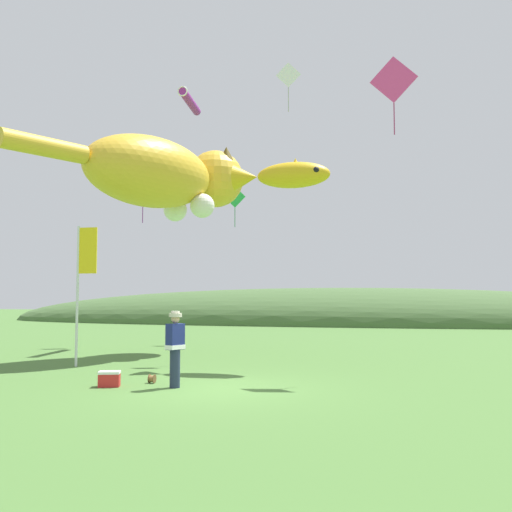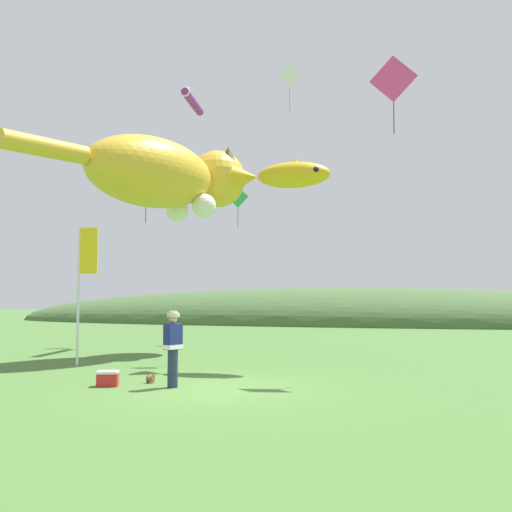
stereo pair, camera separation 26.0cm
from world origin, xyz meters
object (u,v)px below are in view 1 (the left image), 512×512
kite_spool (152,379)px  festival_attendant (175,346)px  kite_tube_streamer (190,102)px  picnic_cooler (109,379)px  kite_diamond_green (235,197)px  festival_banner_pole (82,274)px  kite_giant_cat (165,176)px  kite_diamond_violet (143,189)px  kite_diamond_pink (394,80)px  kite_diamond_white (288,76)px  kite_fish_windsock (283,175)px

kite_spool → festival_attendant: bearing=-32.7°
kite_spool → kite_tube_streamer: bearing=105.3°
festival_attendant → picnic_cooler: (-1.56, -0.21, -0.77)m
kite_tube_streamer → kite_diamond_green: (1.46, 2.13, -3.93)m
festival_attendant → kite_tube_streamer: kite_tube_streamer is taller
festival_banner_pole → kite_diamond_green: (2.13, 9.59, 3.85)m
kite_spool → festival_banner_pole: 4.96m
picnic_cooler → kite_giant_cat: bearing=101.8°
kite_diamond_violet → kite_diamond_green: size_ratio=1.14×
festival_attendant → kite_spool: size_ratio=8.30×
kite_diamond_pink → kite_diamond_white: kite_diamond_white is taller
festival_banner_pole → kite_fish_windsock: 6.79m
kite_fish_windsock → kite_giant_cat: bearing=157.3°
kite_diamond_white → kite_tube_streamer: bearing=146.4°
kite_tube_streamer → kite_diamond_green: 4.70m
festival_attendant → kite_diamond_green: kite_diamond_green is taller
kite_tube_streamer → kite_diamond_pink: size_ratio=1.23×
kite_fish_windsock → kite_diamond_violet: 9.64m
festival_banner_pole → kite_diamond_white: kite_diamond_white is taller
kite_spool → kite_diamond_white: bearing=71.4°
kite_fish_windsock → kite_diamond_green: 9.06m
festival_banner_pole → kite_diamond_violet: bearing=101.3°
kite_tube_streamer → kite_diamond_pink: kite_tube_streamer is taller
kite_fish_windsock → kite_diamond_violet: bearing=140.7°
kite_tube_streamer → picnic_cooler: bearing=-79.6°
kite_giant_cat → kite_diamond_violet: kite_giant_cat is taller
kite_diamond_pink → kite_diamond_green: (-7.13, 9.14, -1.50)m
kite_spool → kite_diamond_violet: bearing=116.2°
festival_banner_pole → kite_fish_windsock: bearing=13.4°
kite_diamond_violet → kite_diamond_white: size_ratio=1.20×
kite_giant_cat → kite_tube_streamer: 5.86m
kite_tube_streamer → kite_spool: bearing=-74.7°
kite_spool → kite_tube_streamer: 14.67m
picnic_cooler → kite_diamond_white: kite_diamond_white is taller
kite_tube_streamer → kite_fish_windsock: bearing=-49.1°
kite_giant_cat → kite_diamond_pink: kite_diamond_pink is taller
kite_fish_windsock → kite_diamond_pink: (3.34, -0.96, 2.34)m
kite_tube_streamer → kite_diamond_white: size_ratio=1.51×
kite_tube_streamer → kite_giant_cat: bearing=-81.8°
kite_diamond_violet → festival_banner_pole: bearing=-78.7°
kite_spool → kite_diamond_white: 12.14m
kite_giant_cat → festival_attendant: bearing=-65.2°
kite_diamond_violet → kite_diamond_white: (7.11, -3.30, 3.21)m
kite_diamond_green → kite_diamond_violet: bearing=-149.8°
festival_attendant → picnic_cooler: bearing=-172.3°
festival_attendant → picnic_cooler: size_ratio=3.12×
kite_spool → kite_fish_windsock: kite_fish_windsock is taller
kite_fish_windsock → kite_diamond_white: 5.06m
kite_diamond_violet → kite_diamond_white: bearing=-24.9°
kite_spool → kite_diamond_green: kite_diamond_green is taller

